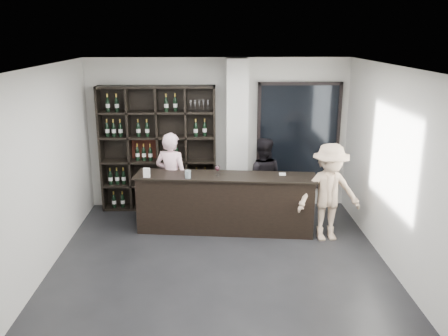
{
  "coord_description": "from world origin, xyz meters",
  "views": [
    {
      "loc": [
        -0.08,
        -6.25,
        3.35
      ],
      "look_at": [
        0.08,
        1.1,
        1.24
      ],
      "focal_mm": 38.0,
      "sensor_mm": 36.0,
      "label": 1
    }
  ],
  "objects_px": {
    "tasting_counter": "(225,203)",
    "wine_shelf": "(158,149)",
    "customer": "(329,193)",
    "taster_black": "(262,179)",
    "taster_pink": "(172,178)"
  },
  "relations": [
    {
      "from": "wine_shelf",
      "to": "tasting_counter",
      "type": "distance_m",
      "value": 1.83
    },
    {
      "from": "taster_pink",
      "to": "customer",
      "type": "height_order",
      "value": "taster_pink"
    },
    {
      "from": "taster_pink",
      "to": "taster_black",
      "type": "distance_m",
      "value": 1.65
    },
    {
      "from": "tasting_counter",
      "to": "customer",
      "type": "xyz_separation_m",
      "value": [
        1.7,
        -0.38,
        0.31
      ]
    },
    {
      "from": "tasting_counter",
      "to": "taster_black",
      "type": "bearing_deg",
      "value": 45.79
    },
    {
      "from": "wine_shelf",
      "to": "customer",
      "type": "distance_m",
      "value": 3.34
    },
    {
      "from": "customer",
      "to": "wine_shelf",
      "type": "bearing_deg",
      "value": 145.74
    },
    {
      "from": "tasting_counter",
      "to": "wine_shelf",
      "type": "bearing_deg",
      "value": 143.95
    },
    {
      "from": "tasting_counter",
      "to": "customer",
      "type": "bearing_deg",
      "value": -6.82
    },
    {
      "from": "wine_shelf",
      "to": "taster_pink",
      "type": "bearing_deg",
      "value": -66.76
    },
    {
      "from": "taster_black",
      "to": "taster_pink",
      "type": "bearing_deg",
      "value": 13.14
    },
    {
      "from": "taster_pink",
      "to": "taster_black",
      "type": "height_order",
      "value": "taster_pink"
    },
    {
      "from": "taster_pink",
      "to": "wine_shelf",
      "type": "bearing_deg",
      "value": -45.2
    },
    {
      "from": "wine_shelf",
      "to": "taster_black",
      "type": "bearing_deg",
      "value": -15.93
    },
    {
      "from": "tasting_counter",
      "to": "taster_black",
      "type": "xyz_separation_m",
      "value": [
        0.69,
        0.58,
        0.26
      ]
    }
  ]
}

